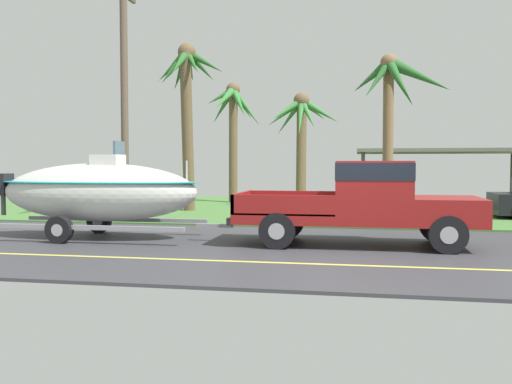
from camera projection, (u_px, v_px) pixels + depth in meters
The scene contains 10 objects.
ground at pixel (354, 215), 20.16m from camera, with size 36.00×22.00×0.11m.
pickup_truck_towing at pixel (372, 199), 12.59m from camera, with size 5.69×2.08×1.93m.
boat_on_trailer at pixel (98, 192), 13.83m from camera, with size 6.30×2.25×2.43m.
parked_sedan_near at pixel (123, 193), 22.40m from camera, with size 4.71×1.84×1.38m.
carport_awning at pixel (443, 152), 23.42m from camera, with size 7.14×4.77×2.48m.
palm_tree_near_right at pixel (186, 89), 21.14m from camera, with size 2.72×3.64×6.50m.
palm_tree_mid at pixel (301, 125), 23.58m from camera, with size 3.22×2.85×4.92m.
palm_tree_far_left at pixel (233, 115), 25.99m from camera, with size 2.75×2.96×5.72m.
palm_tree_far_right at pixel (394, 96), 17.65m from camera, with size 3.23×3.13×5.39m.
utility_pole at pixel (124, 95), 17.90m from camera, with size 0.24×1.80×7.93m.
Camera 1 is at (0.19, -12.03, 1.86)m, focal length 38.75 mm.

